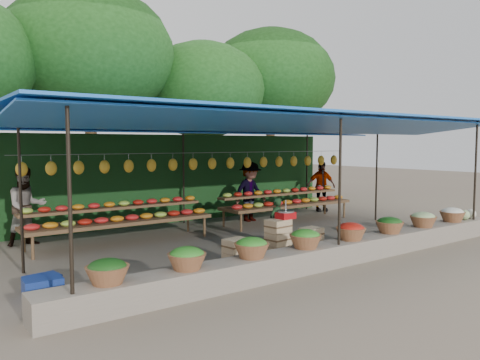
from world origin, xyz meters
TOP-DOWN VIEW (x-y plane):
  - ground at (0.00, 0.00)m, footprint 60.00×60.00m
  - stone_curb at (0.00, -2.75)m, footprint 10.60×0.55m
  - stall_canopy at (0.00, 0.06)m, footprint 10.80×6.60m
  - produce_baskets at (-0.10, -2.75)m, footprint 8.98×0.58m
  - netting_backdrop at (0.00, 3.15)m, footprint 10.60×0.06m
  - tree_row at (0.50, 6.09)m, footprint 16.51×5.50m
  - fruit_table_left at (-2.49, 1.35)m, footprint 4.21×0.95m
  - fruit_table_right at (2.51, 1.35)m, footprint 4.21×0.95m
  - crate_counter at (-0.55, -1.80)m, footprint 2.39×0.39m
  - weighing_scale at (-0.33, -1.80)m, footprint 0.35×0.35m
  - vendor_seated at (0.30, -0.77)m, footprint 0.44×0.35m
  - customer_left at (-4.25, 2.34)m, footprint 0.91×0.74m
  - customer_mid at (1.71, 2.04)m, footprint 1.16×0.73m
  - customer_right at (4.83, 2.25)m, footprint 1.06×0.77m
  - blue_crate_front at (-4.86, -1.65)m, footprint 0.54×0.40m
  - blue_crate_back at (-4.81, -1.41)m, footprint 0.52×0.41m

SIDE VIEW (x-z plane):
  - ground at x=0.00m, z-range 0.00..0.00m
  - blue_crate_back at x=-4.81m, z-range 0.00..0.29m
  - blue_crate_front at x=-4.86m, z-range 0.00..0.31m
  - stone_curb at x=0.00m, z-range 0.00..0.40m
  - crate_counter at x=-0.55m, z-range -0.07..0.70m
  - vendor_seated at x=0.30m, z-range 0.00..1.04m
  - produce_baskets at x=-0.10m, z-range 0.40..0.73m
  - fruit_table_left at x=-2.49m, z-range 0.14..1.07m
  - fruit_table_right at x=2.51m, z-range 0.14..1.07m
  - customer_right at x=4.83m, z-range 0.00..1.66m
  - weighing_scale at x=-0.33m, z-range 0.67..1.04m
  - customer_mid at x=1.71m, z-range 0.00..1.72m
  - customer_left at x=-4.25m, z-range 0.00..1.74m
  - netting_backdrop at x=0.00m, z-range 0.00..2.50m
  - stall_canopy at x=0.00m, z-range 1.27..4.09m
  - tree_row at x=0.50m, z-range 1.14..8.26m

